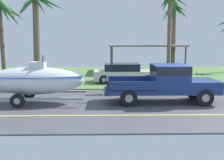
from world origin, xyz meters
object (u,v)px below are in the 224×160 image
Objects in this scene: palm_tree_far_right at (170,12)px; palm_tree_far_left at (1,16)px; boat_on_trailer at (33,80)px; parked_sedan_far at (124,73)px; pickup_truck_towing at (168,82)px; carport_awning at (145,46)px; palm_tree_near_left at (174,20)px; palm_tree_mid at (35,16)px.

palm_tree_far_left is at bearing -159.45° from palm_tree_far_right.
boat_on_trailer is 1.39× the size of parked_sedan_far.
parked_sedan_far is at bearing 105.97° from pickup_truck_towing.
carport_awning reaches higher than pickup_truck_towing.
palm_tree_far_left reaches higher than parked_sedan_far.
boat_on_trailer is 17.41m from palm_tree_near_left.
boat_on_trailer is at bearing -126.82° from palm_tree_near_left.
palm_tree_near_left is (5.31, 7.33, 4.32)m from parked_sedan_far.
pickup_truck_towing is 6.51m from parked_sedan_far.
parked_sedan_far is at bearing -138.27° from palm_tree_far_right.
palm_tree_mid reaches higher than parked_sedan_far.
palm_tree_far_right is at bearing 22.71° from palm_tree_mid.
palm_tree_far_right reaches higher than boat_on_trailer.
palm_tree_far_right is (2.26, 9.86, 4.31)m from pickup_truck_towing.
palm_tree_far_right is at bearing 77.10° from pickup_truck_towing.
palm_tree_far_right is at bearing 47.90° from boat_on_trailer.
palm_tree_near_left is at bearing 34.98° from palm_tree_mid.
pickup_truck_towing is 6.65m from boat_on_trailer.
palm_tree_far_left is (-3.34, 5.27, 3.52)m from boat_on_trailer.
boat_on_trailer reaches higher than parked_sedan_far.
palm_tree_far_right reaches higher than carport_awning.
pickup_truck_towing is at bearing -0.00° from boat_on_trailer.
parked_sedan_far is at bearing 52.12° from boat_on_trailer.
pickup_truck_towing is at bearing -74.03° from parked_sedan_far.
pickup_truck_towing is at bearing -92.90° from carport_awning.
palm_tree_far_left is (-10.63, -7.44, 2.14)m from carport_awning.
palm_tree_near_left is (10.17, 13.59, 3.88)m from boat_on_trailer.
parked_sedan_far is 0.64× the size of carport_awning.
palm_tree_mid is (-7.85, 5.63, 3.63)m from pickup_truck_towing.
palm_tree_near_left is at bearing 71.31° from palm_tree_far_right.
palm_tree_near_left is (3.52, 13.59, 3.95)m from pickup_truck_towing.
pickup_truck_towing is at bearing -35.67° from palm_tree_mid.
palm_tree_mid is (-1.19, 5.63, 3.55)m from boat_on_trailer.
palm_tree_far_left reaches higher than boat_on_trailer.
palm_tree_near_left is at bearing 16.87° from carport_awning.
palm_tree_mid is 10.98m from palm_tree_far_right.
palm_tree_far_left is at bearing 152.18° from pickup_truck_towing.
palm_tree_near_left reaches higher than boat_on_trailer.
palm_tree_mid reaches higher than palm_tree_far_left.
palm_tree_mid is (-11.36, -7.95, -0.33)m from palm_tree_near_left.
palm_tree_mid is 2.17m from palm_tree_far_left.
palm_tree_far_left is at bearing -173.18° from parked_sedan_far.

